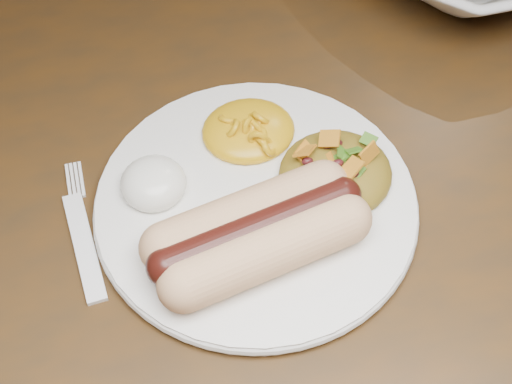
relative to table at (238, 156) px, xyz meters
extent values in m
cube|color=#44280D|center=(0.00, 0.00, 0.07)|extent=(1.60, 0.90, 0.04)
cylinder|color=white|center=(-0.01, -0.13, 0.10)|extent=(0.29, 0.29, 0.01)
cylinder|color=#FCAE82|center=(-0.02, -0.19, 0.13)|extent=(0.13, 0.06, 0.04)
cylinder|color=#FCAE82|center=(-0.02, -0.15, 0.13)|extent=(0.13, 0.06, 0.04)
cylinder|color=#3F0F0C|center=(-0.02, -0.17, 0.13)|extent=(0.14, 0.06, 0.03)
ellipsoid|color=gold|center=(0.00, -0.06, 0.12)|extent=(0.08, 0.08, 0.03)
ellipsoid|color=white|center=(-0.09, -0.10, 0.12)|extent=(0.07, 0.07, 0.03)
ellipsoid|color=#A65111|center=(0.05, -0.12, 0.12)|extent=(0.09, 0.09, 0.04)
cube|color=white|center=(-0.15, -0.13, 0.09)|extent=(0.03, 0.13, 0.00)
camera|label=1|loc=(-0.10, -0.47, 0.60)|focal=55.00mm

